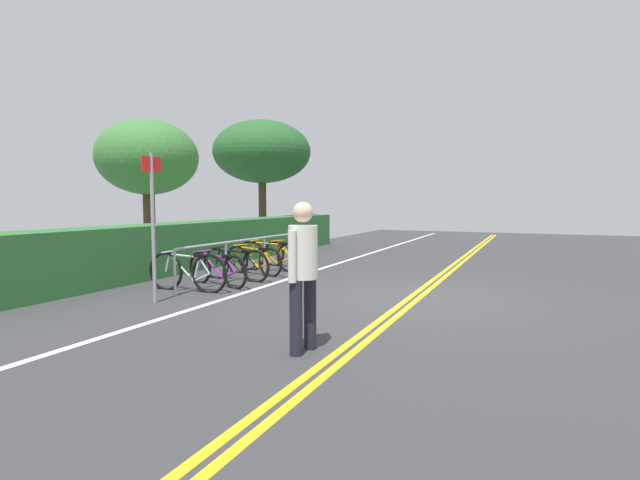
# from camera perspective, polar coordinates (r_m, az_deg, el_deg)

# --- Properties ---
(ground_plane) EXTENTS (37.55, 12.84, 0.05)m
(ground_plane) POSITION_cam_1_polar(r_m,az_deg,el_deg) (8.46, 11.23, -6.90)
(ground_plane) COLOR #353538
(centre_line_yellow_inner) EXTENTS (33.79, 0.10, 0.00)m
(centre_line_yellow_inner) POSITION_cam_1_polar(r_m,az_deg,el_deg) (8.44, 11.76, -6.76)
(centre_line_yellow_inner) COLOR gold
(centre_line_yellow_inner) RESTS_ON ground_plane
(centre_line_yellow_outer) EXTENTS (33.79, 0.10, 0.00)m
(centre_line_yellow_outer) POSITION_cam_1_polar(r_m,az_deg,el_deg) (8.47, 10.70, -6.69)
(centre_line_yellow_outer) COLOR gold
(centre_line_yellow_outer) RESTS_ON ground_plane
(bike_lane_stripe_white) EXTENTS (33.79, 0.12, 0.00)m
(bike_lane_stripe_white) POSITION_cam_1_polar(r_m,az_deg,el_deg) (9.53, -6.20, -5.37)
(bike_lane_stripe_white) COLOR white
(bike_lane_stripe_white) RESTS_ON ground_plane
(bike_rack) EXTENTS (4.58, 0.05, 0.84)m
(bike_rack) POSITION_cam_1_polar(r_m,az_deg,el_deg) (10.51, -8.79, -1.06)
(bike_rack) COLOR #9EA0A5
(bike_rack) RESTS_ON ground_plane
(bicycle_0) EXTENTS (0.46, 1.69, 0.76)m
(bicycle_0) POSITION_cam_1_polar(r_m,az_deg,el_deg) (9.16, -15.53, -3.68)
(bicycle_0) COLOR black
(bicycle_0) RESTS_ON ground_plane
(bicycle_1) EXTENTS (0.59, 1.70, 0.70)m
(bicycle_1) POSITION_cam_1_polar(r_m,az_deg,el_deg) (9.61, -12.18, -3.42)
(bicycle_1) COLOR black
(bicycle_1) RESTS_ON ground_plane
(bicycle_2) EXTENTS (0.46, 1.73, 0.72)m
(bicycle_2) POSITION_cam_1_polar(r_m,az_deg,el_deg) (10.21, -10.04, -2.87)
(bicycle_2) COLOR black
(bicycle_2) RESTS_ON ground_plane
(bicycle_3) EXTENTS (0.48, 1.66, 0.70)m
(bicycle_3) POSITION_cam_1_polar(r_m,az_deg,el_deg) (10.90, -7.92, -2.42)
(bicycle_3) COLOR black
(bicycle_3) RESTS_ON ground_plane
(bicycle_4) EXTENTS (0.46, 1.79, 0.76)m
(bicycle_4) POSITION_cam_1_polar(r_m,az_deg,el_deg) (11.42, -5.85, -1.91)
(bicycle_4) COLOR black
(bicycle_4) RESTS_ON ground_plane
(bicycle_5) EXTENTS (0.57, 1.71, 0.70)m
(bicycle_5) POSITION_cam_1_polar(r_m,az_deg,el_deg) (11.96, -3.61, -1.76)
(bicycle_5) COLOR black
(bicycle_5) RESTS_ON ground_plane
(pedestrian) EXTENTS (0.49, 0.32, 1.65)m
(pedestrian) POSITION_cam_1_polar(r_m,az_deg,el_deg) (5.20, -2.04, -3.21)
(pedestrian) COLOR #1E1E2D
(pedestrian) RESTS_ON ground_plane
(sign_post_near) EXTENTS (0.36, 0.08, 2.43)m
(sign_post_near) POSITION_cam_1_polar(r_m,az_deg,el_deg) (8.19, -19.31, 2.95)
(sign_post_near) COLOR gray
(sign_post_near) RESTS_ON ground_plane
(hedge_backdrop) EXTENTS (13.53, 1.00, 1.14)m
(hedge_backdrop) POSITION_cam_1_polar(r_m,az_deg,el_deg) (12.92, -12.82, -0.30)
(hedge_backdrop) COLOR #2D6B30
(hedge_backdrop) RESTS_ON ground_plane
(tree_mid) EXTENTS (2.75, 2.75, 3.90)m
(tree_mid) POSITION_cam_1_polar(r_m,az_deg,el_deg) (14.19, -19.84, 9.17)
(tree_mid) COLOR #473323
(tree_mid) RESTS_ON ground_plane
(tree_far_right) EXTENTS (3.55, 3.55, 4.59)m
(tree_far_right) POSITION_cam_1_polar(r_m,az_deg,el_deg) (17.84, -6.93, 10.34)
(tree_far_right) COLOR #473323
(tree_far_right) RESTS_ON ground_plane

